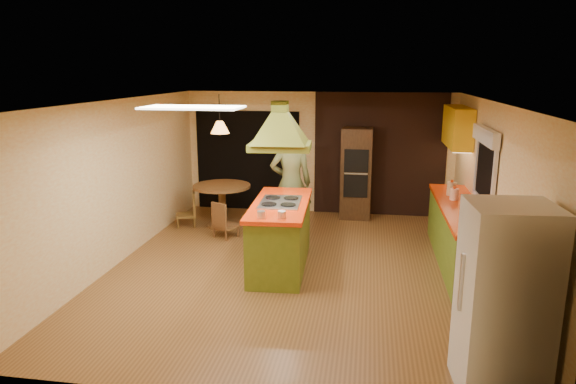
% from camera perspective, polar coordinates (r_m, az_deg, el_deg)
% --- Properties ---
extents(ground, '(6.50, 6.50, 0.00)m').
position_cam_1_polar(ground, '(7.87, 0.84, -8.43)').
color(ground, brown).
rests_on(ground, ground).
extents(room_walls, '(5.50, 6.50, 6.50)m').
position_cam_1_polar(room_walls, '(7.50, 0.87, 0.47)').
color(room_walls, '#FFEAB6').
rests_on(room_walls, ground).
extents(ceiling_plane, '(6.50, 6.50, 0.00)m').
position_cam_1_polar(ceiling_plane, '(7.32, 0.91, 10.05)').
color(ceiling_plane, silver).
rests_on(ceiling_plane, room_walls).
extents(brick_panel, '(2.64, 0.03, 2.50)m').
position_cam_1_polar(brick_panel, '(10.60, 10.13, 4.09)').
color(brick_panel, '#381E14').
rests_on(brick_panel, ground).
extents(nook_opening, '(2.20, 0.03, 2.10)m').
position_cam_1_polar(nook_opening, '(10.93, -4.50, 3.47)').
color(nook_opening, black).
rests_on(nook_opening, ground).
extents(right_counter, '(0.62, 3.05, 0.92)m').
position_cam_1_polar(right_counter, '(8.33, 18.45, -4.52)').
color(right_counter, olive).
rests_on(right_counter, ground).
extents(upper_cabinets, '(0.34, 1.40, 0.70)m').
position_cam_1_polar(upper_cabinets, '(9.61, 18.33, 6.89)').
color(upper_cabinets, yellow).
rests_on(upper_cabinets, room_walls).
extents(window_right, '(0.12, 1.35, 1.06)m').
position_cam_1_polar(window_right, '(7.89, 21.14, 4.07)').
color(window_right, black).
rests_on(window_right, room_walls).
extents(fluor_panel, '(1.20, 0.60, 0.03)m').
position_cam_1_polar(fluor_panel, '(6.42, -10.57, 9.22)').
color(fluor_panel, white).
rests_on(fluor_panel, ceiling_plane).
extents(kitchen_island, '(0.91, 2.06, 1.02)m').
position_cam_1_polar(kitchen_island, '(7.77, -0.85, -4.74)').
color(kitchen_island, olive).
rests_on(kitchen_island, ground).
extents(range_hood, '(0.92, 0.69, 0.78)m').
position_cam_1_polar(range_hood, '(7.41, -0.89, 8.20)').
color(range_hood, '#646C1B').
rests_on(range_hood, ceiling_plane).
extents(man, '(0.82, 0.64, 2.00)m').
position_cam_1_polar(man, '(8.94, 0.33, 0.96)').
color(man, brown).
rests_on(man, ground).
extents(refrigerator, '(0.78, 0.75, 1.80)m').
position_cam_1_polar(refrigerator, '(5.13, 22.87, -11.03)').
color(refrigerator, white).
rests_on(refrigerator, ground).
extents(wall_oven, '(0.61, 0.61, 1.82)m').
position_cam_1_polar(wall_oven, '(10.38, 7.60, 2.09)').
color(wall_oven, '#4A2E17').
rests_on(wall_oven, ground).
extents(dining_table, '(1.09, 1.09, 0.81)m').
position_cam_1_polar(dining_table, '(9.83, -7.34, -0.57)').
color(dining_table, brown).
rests_on(dining_table, ground).
extents(chair_left, '(0.47, 0.47, 0.67)m').
position_cam_1_polar(chair_left, '(10.02, -11.30, -1.86)').
color(chair_left, brown).
rests_on(chair_left, ground).
extents(chair_near, '(0.49, 0.49, 0.66)m').
position_cam_1_polar(chair_near, '(9.23, -6.93, -3.04)').
color(chair_near, brown).
rests_on(chair_near, ground).
extents(pendant_lamp, '(0.43, 0.43, 0.22)m').
position_cam_1_polar(pendant_lamp, '(9.60, -7.57, 7.15)').
color(pendant_lamp, '#FF9E3F').
rests_on(pendant_lamp, ceiling_plane).
extents(canister_large, '(0.19, 0.19, 0.22)m').
position_cam_1_polar(canister_large, '(8.84, 17.71, 0.35)').
color(canister_large, beige).
rests_on(canister_large, right_counter).
extents(canister_medium, '(0.15, 0.15, 0.17)m').
position_cam_1_polar(canister_medium, '(8.58, 17.96, -0.20)').
color(canister_medium, beige).
rests_on(canister_medium, right_counter).
extents(canister_small, '(0.15, 0.15, 0.18)m').
position_cam_1_polar(canister_small, '(8.55, 17.99, -0.24)').
color(canister_small, '#FFE8CD').
rests_on(canister_small, right_counter).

